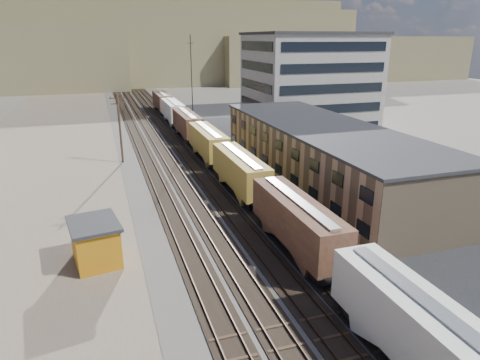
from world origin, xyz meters
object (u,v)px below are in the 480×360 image
object	(u,v)px
utility_pole_north	(120,127)
maintenance_shed	(95,242)
parked_car_blue	(313,151)
freight_train	(222,154)

from	to	relation	value
utility_pole_north	maintenance_shed	size ratio (longest dim) A/B	1.86
utility_pole_north	maintenance_shed	distance (m)	30.13
maintenance_shed	parked_car_blue	xyz separation A→B (m)	(32.33, 24.55, -1.10)
utility_pole_north	maintenance_shed	bearing A→B (deg)	-97.49
parked_car_blue	utility_pole_north	bearing A→B (deg)	108.06
freight_train	maintenance_shed	distance (m)	25.40
freight_train	parked_car_blue	bearing A→B (deg)	17.27
freight_train	utility_pole_north	world-z (taller)	utility_pole_north
freight_train	maintenance_shed	bearing A→B (deg)	-129.67
freight_train	parked_car_blue	world-z (taller)	freight_train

